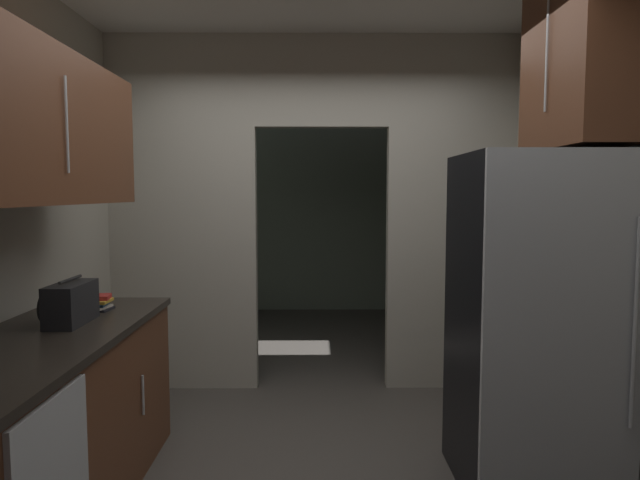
# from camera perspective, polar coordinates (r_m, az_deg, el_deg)

# --- Properties ---
(kitchen_partition) EXTENTS (3.20, 0.12, 2.80)m
(kitchen_partition) POSITION_cam_1_polar(r_m,az_deg,el_deg) (4.46, -1.12, 4.04)
(kitchen_partition) COLOR #ADA899
(kitchen_partition) RESTS_ON ground
(adjoining_room_shell) EXTENTS (3.20, 3.10, 2.80)m
(adjoining_room_shell) POSITION_cam_1_polar(r_m,az_deg,el_deg) (6.52, -0.68, 3.27)
(adjoining_room_shell) COLOR gray
(adjoining_room_shell) RESTS_ON ground
(refrigerator) EXTENTS (0.75, 0.79, 1.77)m
(refrigerator) POSITION_cam_1_polar(r_m,az_deg,el_deg) (3.18, 20.80, -7.91)
(refrigerator) COLOR black
(refrigerator) RESTS_ON ground
(lower_cabinet_run) EXTENTS (0.70, 2.08, 0.90)m
(lower_cabinet_run) POSITION_cam_1_polar(r_m,az_deg,el_deg) (3.04, -26.70, -17.34)
(lower_cabinet_run) COLOR brown
(lower_cabinet_run) RESTS_ON ground
(upper_cabinet_counterside) EXTENTS (0.36, 1.87, 0.71)m
(upper_cabinet_counterside) POSITION_cam_1_polar(r_m,az_deg,el_deg) (2.84, -27.79, 10.35)
(upper_cabinet_counterside) COLOR brown
(upper_cabinet_fridgeside) EXTENTS (0.36, 0.83, 0.97)m
(upper_cabinet_fridgeside) POSITION_cam_1_polar(r_m,az_deg,el_deg) (3.38, 25.05, 16.66)
(upper_cabinet_fridgeside) COLOR brown
(boombox) EXTENTS (0.16, 0.36, 0.24)m
(boombox) POSITION_cam_1_polar(r_m,az_deg,el_deg) (3.15, -24.06, -5.91)
(boombox) COLOR black
(boombox) RESTS_ON lower_cabinet_run
(book_stack) EXTENTS (0.14, 0.16, 0.09)m
(book_stack) POSITION_cam_1_polar(r_m,az_deg,el_deg) (3.45, -21.55, -6.00)
(book_stack) COLOR black
(book_stack) RESTS_ON lower_cabinet_run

